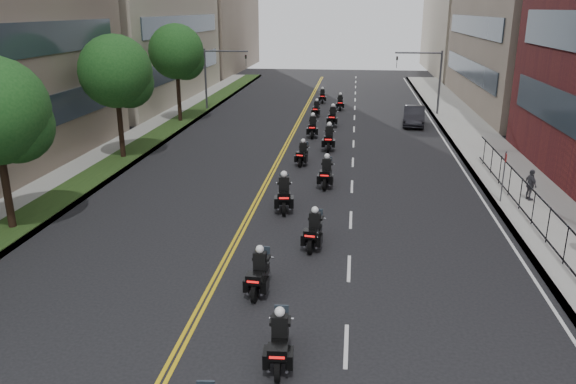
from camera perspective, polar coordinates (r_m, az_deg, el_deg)
name	(u,v)px	position (r m, az deg, el deg)	size (l,w,h in m)	color
sidewalk_right	(500,166)	(36.10, 20.72, 2.52)	(4.00, 90.00, 0.15)	gray
sidewalk_left	(118,154)	(38.16, -16.90, 3.72)	(4.00, 90.00, 0.15)	gray
grass_strip	(130,153)	(37.83, -15.80, 3.85)	(2.00, 90.00, 0.04)	#1C3714
iron_fence	(557,234)	(23.70, 25.62, -3.91)	(0.05, 28.00, 1.50)	black
street_trees	(76,89)	(31.16, -20.76, 9.73)	(4.40, 38.40, 7.98)	black
traffic_signal_right	(429,73)	(51.50, 14.15, 11.64)	(4.09, 0.20, 5.60)	#3F3F44
traffic_signal_left	(216,70)	(52.67, -7.38, 12.17)	(4.09, 0.20, 5.60)	#3F3F44
motorcycle_1	(280,343)	(15.40, -0.87, -15.08)	(0.56, 2.23, 1.64)	black
motorcycle_2	(259,274)	(18.94, -2.94, -8.34)	(0.55, 2.22, 1.64)	black
motorcycle_3	(314,231)	(22.34, 2.66, -4.03)	(0.64, 2.25, 1.66)	black
motorcycle_4	(284,195)	(26.34, -0.41, -0.30)	(0.75, 2.54, 1.88)	black
motorcycle_5	(326,174)	(29.95, 3.92, 1.87)	(0.58, 2.41, 1.78)	black
motorcycle_6	(303,154)	(34.17, 1.50, 3.83)	(0.61, 2.14, 1.58)	black
motorcycle_7	(329,139)	(37.86, 4.19, 5.40)	(0.58, 2.54, 1.87)	black
motorcycle_8	(313,127)	(41.68, 2.52, 6.57)	(0.57, 2.43, 1.79)	black
motorcycle_9	(333,117)	(45.67, 4.56, 7.56)	(0.58, 2.46, 1.81)	black
motorcycle_10	(317,109)	(49.82, 2.92, 8.37)	(0.55, 2.11, 1.56)	black
motorcycle_11	(340,103)	(53.30, 5.32, 8.99)	(0.51, 2.18, 1.61)	black
motorcycle_12	(322,97)	(57.18, 3.52, 9.64)	(0.54, 2.15, 1.59)	black
parked_sedan	(414,116)	(47.02, 12.68, 7.56)	(1.63, 4.68, 1.54)	black
pedestrian_c	(531,185)	(29.71, 23.43, 0.68)	(0.90, 0.38, 1.54)	#403F46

